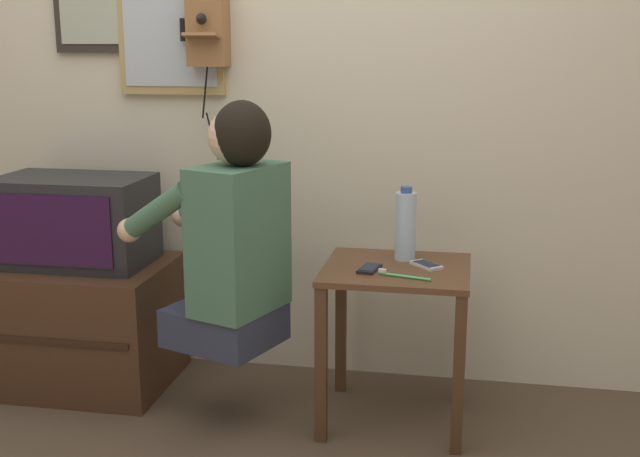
{
  "coord_description": "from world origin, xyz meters",
  "views": [
    {
      "loc": [
        0.74,
        -2.03,
        1.39
      ],
      "look_at": [
        0.22,
        0.7,
        0.74
      ],
      "focal_mm": 45.0,
      "sensor_mm": 36.0,
      "label": 1
    }
  ],
  "objects": [
    {
      "name": "cell_phone_held",
      "position": [
        0.4,
        0.69,
        0.6
      ],
      "size": [
        0.08,
        0.13,
        0.01
      ],
      "rotation": [
        0.0,
        0.0,
        -0.17
      ],
      "color": "black",
      "rests_on": "side_table"
    },
    {
      "name": "person",
      "position": [
        -0.08,
        0.61,
        0.73
      ],
      "size": [
        0.61,
        0.51,
        0.89
      ],
      "rotation": [
        0.0,
        0.0,
        1.22
      ],
      "color": "#2D3347",
      "rests_on": "ground_plane"
    },
    {
      "name": "wall_mirror",
      "position": [
        -0.48,
        1.16,
        1.51
      ],
      "size": [
        0.45,
        0.03,
        0.68
      ],
      "color": "tan"
    },
    {
      "name": "television",
      "position": [
        -0.81,
        0.87,
        0.69
      ],
      "size": [
        0.6,
        0.37,
        0.35
      ],
      "color": "#232326",
      "rests_on": "tv_stand"
    },
    {
      "name": "wall_phone_antique",
      "position": [
        -0.31,
        1.11,
        1.46
      ],
      "size": [
        0.19,
        0.18,
        0.74
      ],
      "color": "olive"
    },
    {
      "name": "cell_phone_spare",
      "position": [
        0.6,
        0.78,
        0.6
      ],
      "size": [
        0.13,
        0.13,
        0.01
      ],
      "rotation": [
        0.0,
        0.0,
        0.73
      ],
      "color": "silver",
      "rests_on": "side_table"
    },
    {
      "name": "water_bottle",
      "position": [
        0.52,
        0.86,
        0.73
      ],
      "size": [
        0.08,
        0.08,
        0.28
      ],
      "color": "#ADC6DB",
      "rests_on": "side_table"
    },
    {
      "name": "toothbrush",
      "position": [
        0.52,
        0.62,
        0.6
      ],
      "size": [
        0.19,
        0.06,
        0.02
      ],
      "rotation": [
        0.0,
        0.0,
        1.31
      ],
      "color": "#4CBF66",
      "rests_on": "side_table"
    },
    {
      "name": "wall_back",
      "position": [
        0.0,
        1.2,
        1.27
      ],
      "size": [
        6.8,
        0.05,
        2.55
      ],
      "color": "beige",
      "rests_on": "ground_plane"
    },
    {
      "name": "side_table",
      "position": [
        0.5,
        0.75,
        0.47
      ],
      "size": [
        0.52,
        0.48,
        0.6
      ],
      "color": "#51331E",
      "rests_on": "ground_plane"
    },
    {
      "name": "tv_stand",
      "position": [
        -0.81,
        0.86,
        0.25
      ],
      "size": [
        0.73,
        0.55,
        0.51
      ],
      "color": "#422819",
      "rests_on": "ground_plane"
    }
  ]
}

